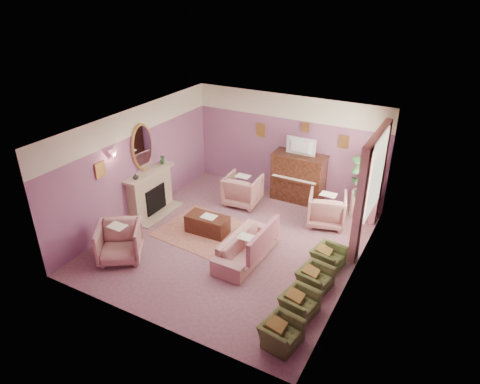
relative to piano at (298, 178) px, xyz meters
The scene contains 48 objects.
floor 2.80m from the piano, 100.57° to the right, with size 5.50×6.00×0.01m, color #875865.
ceiling 3.47m from the piano, 100.57° to the right, with size 5.50×6.00×0.01m, color white.
wall_back 0.96m from the piano, 147.38° to the left, with size 5.50×0.02×2.80m, color #77507D.
wall_front 5.75m from the piano, 95.03° to the right, with size 5.50×0.02×2.80m, color #77507D.
wall_left 4.28m from the piano, 140.49° to the right, with size 0.02×6.00×2.80m, color #77507D.
wall_right 3.58m from the piano, 49.98° to the right, with size 0.02×6.00×2.80m, color #77507D.
picture_rail_band 1.92m from the piano, 148.20° to the left, with size 5.50×0.01×0.65m, color silver.
stripe_panel 2.66m from the piano, 31.69° to the right, with size 0.01×3.00×2.15m, color #A8AF9F.
fireplace_surround 3.96m from the piano, 141.25° to the right, with size 0.30×1.40×1.10m, color tan.
fireplace_inset 3.89m from the piano, 140.33° to the right, with size 0.18×0.72×0.68m, color black.
fire_ember 3.88m from the piano, 139.95° to the right, with size 0.06×0.54×0.10m, color #FC7000.
mantel_shelf 3.97m from the piano, 140.98° to the right, with size 0.40×1.55×0.07m, color tan.
hearth 3.86m from the piano, 139.37° to the right, with size 0.55×1.50×0.02m, color tan.
mirror_frame 4.21m from the piano, 142.22° to the right, with size 0.04×0.72×1.20m, color #E1B154.
mirror_glass 4.19m from the piano, 142.01° to the right, with size 0.01×0.60×1.06m, color silver.
sconce_shade 4.90m from the piano, 131.47° to the right, with size 0.20×0.20×0.16m, color pink.
piano is the anchor object (origin of this frame).
piano_keyshelf 0.36m from the piano, 90.00° to the right, with size 1.30×0.12×0.06m, color #3C1E12.
piano_keys 0.37m from the piano, 90.00° to the right, with size 1.20×0.08×0.02m, color silver.
piano_top 0.66m from the piano, ahead, with size 1.45×0.65×0.04m, color #3C1E12.
television 0.95m from the piano, 90.00° to the right, with size 0.80×0.12×0.48m, color black.
print_back_left 1.71m from the piano, 167.85° to the left, with size 0.30×0.03×0.38m, color #E1B154.
print_back_right 1.57m from the piano, 14.93° to the left, with size 0.26×0.03×0.34m, color #E1B154.
print_back_mid 1.38m from the piano, 90.00° to the left, with size 0.22×0.03×0.26m, color #E1B154.
print_left_wall 5.15m from the piano, 129.60° to the right, with size 0.03×0.28×0.36m, color #E1B154.
window_blind 2.69m from the piano, 27.19° to the right, with size 0.03×1.40×1.80m, color beige.
curtain_left 3.02m from the piano, 44.04° to the right, with size 0.16×0.34×2.60m, color #B46373.
curtain_right 2.23m from the piano, ahead, with size 0.16×0.34×2.60m, color #B46373.
pelmet 3.07m from the piano, 28.06° to the right, with size 0.16×2.20×0.16m, color #B46373.
mantel_plant 3.67m from the piano, 147.67° to the right, with size 0.16×0.16×0.28m, color #2D622F.
mantel_vase 4.30m from the piano, 135.67° to the right, with size 0.16×0.16×0.16m, color silver.
area_rug 2.95m from the piano, 113.01° to the right, with size 2.50×1.80×0.01m, color #AB6755.
coffee_table 2.96m from the piano, 115.33° to the right, with size 1.00×0.50×0.45m, color #422113.
table_paper 2.91m from the piano, 114.44° to the right, with size 0.35×0.28×0.01m, color silver.
sofa 3.13m from the piano, 88.86° to the right, with size 0.62×1.86×0.75m, color tan.
sofa_throw 3.15m from the piano, 81.57° to the right, with size 0.09×1.41×0.52m, color #B46373.
floral_armchair_left 1.54m from the piano, 142.18° to the right, with size 0.88×0.88×0.92m, color tan.
floral_armchair_right 1.44m from the piano, 38.31° to the right, with size 0.88×0.88×0.92m, color tan.
floral_armchair_front 5.03m from the piano, 117.75° to the right, with size 0.88×0.88×0.92m, color tan.
olive_chair_a 5.30m from the piano, 71.10° to the right, with size 0.47×0.67×0.58m, color #4E5B2A.
olive_chair_b 4.54m from the piano, 67.74° to the right, with size 0.47×0.67×0.58m, color #4E5B2A.
olive_chair_c 3.80m from the piano, 63.02° to the right, with size 0.47×0.67×0.58m, color #4E5B2A.
olive_chair_d 3.09m from the piano, 56.06° to the right, with size 0.47×0.67×0.58m, color #4E5B2A.
side_table 1.79m from the piano, ahead, with size 0.52×0.52×0.70m, color #EFE8CD.
side_plant_big 1.78m from the piano, ahead, with size 0.30×0.30×0.34m, color #2D622F.
side_plant_small 1.90m from the piano, ahead, with size 0.16×0.16×0.28m, color #2D622F.
palm_pot 1.86m from the piano, ahead, with size 0.34×0.34×0.34m, color #A05849.
palm_plant 1.84m from the piano, ahead, with size 0.76×0.76×1.44m, color #2D622F.
Camera 1 is at (4.15, -7.31, 5.53)m, focal length 32.00 mm.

